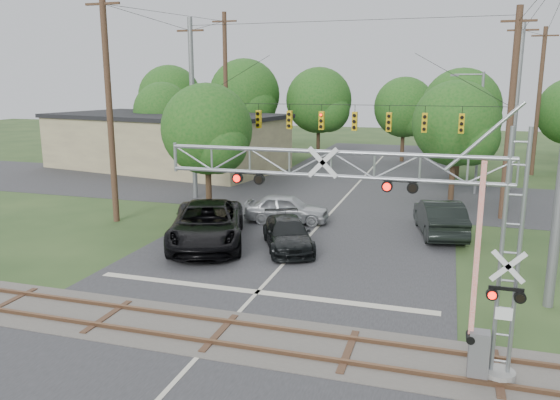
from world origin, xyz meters
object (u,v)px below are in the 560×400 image
(crossing_gantry, at_px, (395,222))
(traffic_signal_span, at_px, (352,115))
(pickup_black, at_px, (207,224))
(streetlight, at_px, (477,127))
(car_dark, at_px, (288,234))
(commercial_building, at_px, (166,141))
(sedan_silver, at_px, (287,208))

(crossing_gantry, height_order, traffic_signal_span, traffic_signal_span)
(pickup_black, bearing_deg, streetlight, 32.36)
(traffic_signal_span, height_order, streetlight, traffic_signal_span)
(pickup_black, distance_m, streetlight, 20.83)
(pickup_black, bearing_deg, traffic_signal_span, 41.20)
(crossing_gantry, height_order, car_dark, crossing_gantry)
(traffic_signal_span, relative_size, streetlight, 2.35)
(commercial_building, bearing_deg, car_dark, -38.51)
(traffic_signal_span, xyz_separation_m, pickup_black, (-5.15, -9.50, -4.65))
(car_dark, bearing_deg, crossing_gantry, -83.51)
(crossing_gantry, xyz_separation_m, streetlight, (2.96, 25.18, 0.54))
(commercial_building, bearing_deg, pickup_black, -46.14)
(sedan_silver, distance_m, commercial_building, 22.00)
(crossing_gantry, relative_size, sedan_silver, 2.08)
(traffic_signal_span, xyz_separation_m, car_dark, (-1.33, -8.98, -4.94))
(traffic_signal_span, distance_m, pickup_black, 11.76)
(crossing_gantry, xyz_separation_m, car_dark, (-5.66, 9.38, -3.35))
(traffic_signal_span, height_order, sedan_silver, traffic_signal_span)
(crossing_gantry, relative_size, commercial_building, 0.43)
(crossing_gantry, relative_size, pickup_black, 1.34)
(sedan_silver, bearing_deg, streetlight, -48.60)
(commercial_building, xyz_separation_m, streetlight, (25.76, -4.12, 2.20))
(pickup_black, bearing_deg, crossing_gantry, -63.37)
(commercial_building, bearing_deg, traffic_signal_span, -19.87)
(crossing_gantry, relative_size, traffic_signal_span, 0.50)
(car_dark, xyz_separation_m, commercial_building, (-17.15, 19.92, 1.70))
(crossing_gantry, distance_m, traffic_signal_span, 18.93)
(car_dark, height_order, streetlight, streetlight)
(pickup_black, relative_size, streetlight, 0.87)
(sedan_silver, xyz_separation_m, commercial_building, (-15.74, 15.29, 1.62))
(pickup_black, bearing_deg, sedan_silver, 44.56)
(crossing_gantry, relative_size, streetlight, 1.17)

